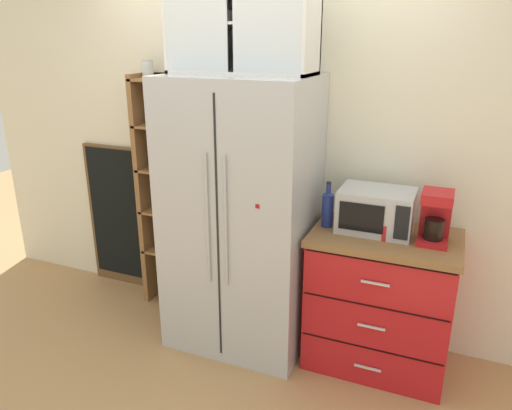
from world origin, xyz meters
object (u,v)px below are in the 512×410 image
object	(u,v)px
mug_red	(385,231)
coffee_maker	(435,216)
refrigerator	(242,216)
microwave	(376,210)
chalkboard_menu	(120,217)
bottle_cobalt	(328,207)

from	to	relation	value
mug_red	coffee_maker	bearing A→B (deg)	15.09
refrigerator	microwave	distance (m)	0.86
refrigerator	coffee_maker	world-z (taller)	refrigerator
microwave	coffee_maker	size ratio (longest dim) A/B	1.42
mug_red	microwave	bearing A→B (deg)	125.16
chalkboard_menu	coffee_maker	bearing A→B (deg)	-5.88
microwave	coffee_maker	world-z (taller)	coffee_maker
refrigerator	bottle_cobalt	bearing A→B (deg)	6.44
bottle_cobalt	chalkboard_menu	bearing A→B (deg)	171.82
chalkboard_menu	refrigerator	bearing A→B (deg)	-14.39
microwave	chalkboard_menu	world-z (taller)	chalkboard_menu
bottle_cobalt	microwave	bearing A→B (deg)	10.05
mug_red	bottle_cobalt	world-z (taller)	bottle_cobalt
coffee_maker	bottle_cobalt	xyz separation A→B (m)	(-0.63, -0.01, -0.03)
microwave	mug_red	world-z (taller)	microwave
mug_red	bottle_cobalt	xyz separation A→B (m)	(-0.37, 0.06, 0.08)
coffee_maker	bottle_cobalt	world-z (taller)	coffee_maker
coffee_maker	chalkboard_menu	size ratio (longest dim) A/B	0.26
refrigerator	microwave	xyz separation A→B (m)	(0.84, 0.11, 0.12)
refrigerator	coffee_maker	distance (m)	1.20
microwave	chalkboard_menu	bearing A→B (deg)	174.31
bottle_cobalt	refrigerator	bearing A→B (deg)	-173.56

